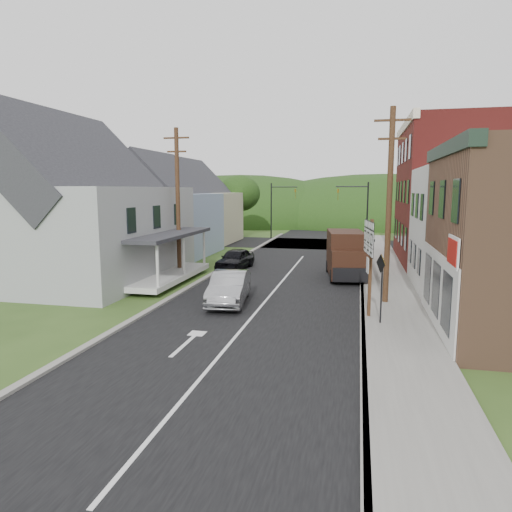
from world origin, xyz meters
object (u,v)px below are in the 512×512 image
Objects in this scene: route_sign_cluster at (369,254)px; warning_sign at (381,279)px; silver_sedan at (229,288)px; dark_sedan at (235,259)px; delivery_van at (346,255)px.

route_sign_cluster is 1.33m from warning_sign.
silver_sedan is 1.13× the size of dark_sedan.
silver_sedan is at bearing -69.39° from dark_sedan.
route_sign_cluster is at bearing -18.72° from silver_sedan.
delivery_van is 9.07m from route_sign_cluster.
delivery_van reaches higher than silver_sedan.
route_sign_cluster is (8.53, -10.38, 2.07)m from dark_sedan.
warning_sign reaches higher than silver_sedan.
delivery_van is at bearing -4.27° from dark_sedan.
route_sign_cluster reaches higher than warning_sign.
dark_sedan is (-2.19, 9.09, -0.06)m from silver_sedan.
dark_sedan is at bearing 121.82° from route_sign_cluster.
route_sign_cluster is at bearing -90.01° from delivery_van.
dark_sedan is 14.49m from warning_sign.
silver_sedan is 1.66× the size of warning_sign.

